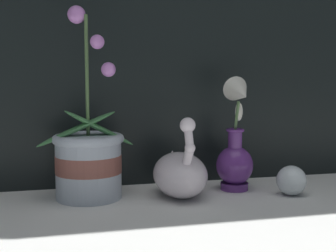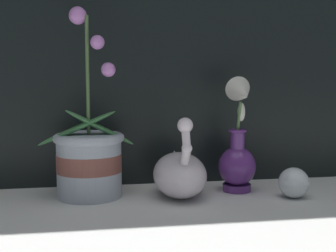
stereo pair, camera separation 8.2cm
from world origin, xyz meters
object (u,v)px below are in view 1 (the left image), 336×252
object	(u,v)px
orchid_potted_plant	(89,158)
swan_figurine	(180,172)
blue_vase	(236,149)
glass_sphere	(291,180)

from	to	relation	value
orchid_potted_plant	swan_figurine	distance (m)	0.21
swan_figurine	blue_vase	world-z (taller)	blue_vase
orchid_potted_plant	swan_figurine	xyz separation A→B (m)	(0.20, -0.03, -0.04)
orchid_potted_plant	glass_sphere	distance (m)	0.47
orchid_potted_plant	blue_vase	world-z (taller)	orchid_potted_plant
blue_vase	glass_sphere	distance (m)	0.15
swan_figurine	blue_vase	size ratio (longest dim) A/B	0.70
glass_sphere	swan_figurine	bearing A→B (deg)	168.73
orchid_potted_plant	blue_vase	size ratio (longest dim) A/B	1.56
swan_figurine	glass_sphere	distance (m)	0.26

